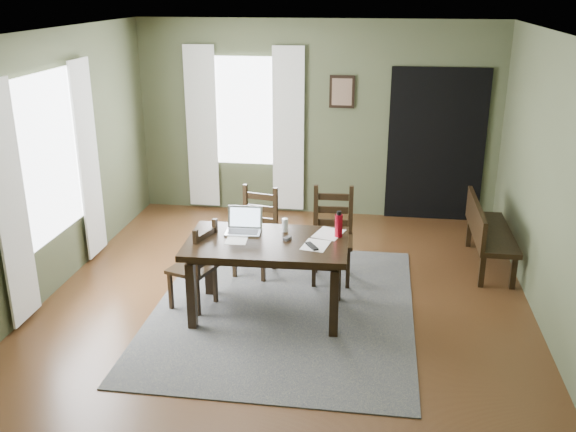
% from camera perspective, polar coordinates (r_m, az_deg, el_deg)
% --- Properties ---
extents(ground, '(5.00, 6.00, 0.01)m').
position_cam_1_polar(ground, '(6.61, -0.38, -8.28)').
color(ground, '#492C16').
extents(room_shell, '(5.02, 6.02, 2.71)m').
position_cam_1_polar(room_shell, '(5.97, -0.42, 7.20)').
color(room_shell, '#495034').
rests_on(room_shell, ground).
extents(rug, '(2.60, 3.20, 0.01)m').
position_cam_1_polar(rug, '(6.60, -0.38, -8.20)').
color(rug, '#414141').
rests_on(rug, ground).
extents(dining_table, '(1.59, 0.98, 0.78)m').
position_cam_1_polar(dining_table, '(6.22, -1.87, -3.03)').
color(dining_table, black).
rests_on(dining_table, rug).
extents(chair_end, '(0.50, 0.50, 0.92)m').
position_cam_1_polar(chair_end, '(6.51, -8.16, -4.48)').
color(chair_end, black).
rests_on(chair_end, rug).
extents(chair_back_left, '(0.50, 0.50, 0.98)m').
position_cam_1_polar(chair_back_left, '(7.23, -2.85, -1.49)').
color(chair_back_left, black).
rests_on(chair_back_left, rug).
extents(chair_back_right, '(0.47, 0.47, 1.03)m').
position_cam_1_polar(chair_back_right, '(7.06, 3.96, -1.81)').
color(chair_back_right, black).
rests_on(chair_back_right, rug).
extents(bench, '(0.44, 1.36, 0.77)m').
position_cam_1_polar(bench, '(7.74, 17.19, -1.11)').
color(bench, black).
rests_on(bench, ground).
extents(laptop, '(0.36, 0.29, 0.24)m').
position_cam_1_polar(laptop, '(6.41, -3.92, -0.83)').
color(laptop, '#B7B7BC').
rests_on(laptop, dining_table).
extents(computer_mouse, '(0.08, 0.10, 0.03)m').
position_cam_1_polar(computer_mouse, '(6.20, -0.07, -2.01)').
color(computer_mouse, '#3F3F42').
rests_on(computer_mouse, dining_table).
extents(tv_remote, '(0.14, 0.19, 0.02)m').
position_cam_1_polar(tv_remote, '(6.03, 2.14, -2.70)').
color(tv_remote, black).
rests_on(tv_remote, dining_table).
extents(drinking_glass, '(0.07, 0.07, 0.13)m').
position_cam_1_polar(drinking_glass, '(6.39, -0.27, -0.81)').
color(drinking_glass, silver).
rests_on(drinking_glass, dining_table).
extents(water_bottle, '(0.08, 0.08, 0.26)m').
position_cam_1_polar(water_bottle, '(6.26, 4.53, -0.80)').
color(water_bottle, '#AE0D20').
rests_on(water_bottle, dining_table).
extents(paper_a, '(0.22, 0.28, 0.00)m').
position_cam_1_polar(paper_a, '(6.22, -4.58, -2.10)').
color(paper_a, white).
rests_on(paper_a, dining_table).
extents(paper_b, '(0.28, 0.34, 0.00)m').
position_cam_1_polar(paper_b, '(6.08, 2.47, -2.61)').
color(paper_b, white).
rests_on(paper_b, dining_table).
extents(paper_d, '(0.33, 0.39, 0.00)m').
position_cam_1_polar(paper_d, '(6.36, 3.63, -1.57)').
color(paper_d, white).
rests_on(paper_d, dining_table).
extents(window_left, '(0.01, 1.30, 1.70)m').
position_cam_1_polar(window_left, '(7.04, -20.54, 4.93)').
color(window_left, white).
rests_on(window_left, ground).
extents(window_back, '(1.00, 0.01, 1.50)m').
position_cam_1_polar(window_back, '(9.08, -3.87, 9.28)').
color(window_back, white).
rests_on(window_back, ground).
extents(curtain_left_near, '(0.03, 0.48, 2.30)m').
position_cam_1_polar(curtain_left_near, '(6.41, -23.41, 0.82)').
color(curtain_left_near, silver).
rests_on(curtain_left_near, ground).
extents(curtain_left_far, '(0.03, 0.48, 2.30)m').
position_cam_1_polar(curtain_left_far, '(7.79, -17.33, 4.74)').
color(curtain_left_far, silver).
rests_on(curtain_left_far, ground).
extents(curtain_back_left, '(0.44, 0.03, 2.30)m').
position_cam_1_polar(curtain_back_left, '(9.25, -7.67, 7.77)').
color(curtain_back_left, silver).
rests_on(curtain_back_left, ground).
extents(curtain_back_right, '(0.44, 0.03, 2.30)m').
position_cam_1_polar(curtain_back_right, '(8.99, 0.02, 7.60)').
color(curtain_back_right, silver).
rests_on(curtain_back_right, ground).
extents(framed_picture, '(0.34, 0.03, 0.44)m').
position_cam_1_polar(framed_picture, '(8.85, 4.82, 10.95)').
color(framed_picture, black).
rests_on(framed_picture, ground).
extents(doorway_back, '(1.30, 0.03, 2.10)m').
position_cam_1_polar(doorway_back, '(9.00, 13.02, 6.12)').
color(doorway_back, black).
rests_on(doorway_back, ground).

